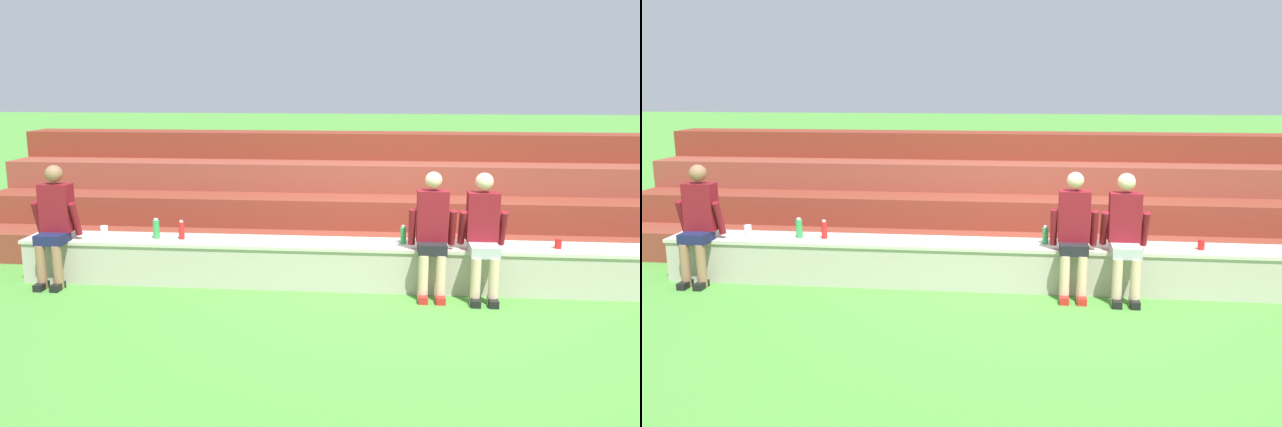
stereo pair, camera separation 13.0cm
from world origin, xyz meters
TOP-DOWN VIEW (x-y plane):
  - ground_plane at (0.00, 0.00)m, footprint 80.00×80.00m
  - stone_seating_wall at (0.00, 0.28)m, footprint 9.08×0.59m
  - brick_bleachers at (0.00, 2.39)m, footprint 11.75×2.60m
  - person_far_left at (-4.08, 0.02)m, footprint 0.54×0.53m
  - person_left_of_center at (0.35, -0.02)m, footprint 0.53×0.49m
  - person_center at (0.91, -0.00)m, footprint 0.53×0.60m
  - water_bottle_mid_right at (-2.93, 0.27)m, footprint 0.08×0.08m
  - water_bottle_mid_left at (0.04, 0.30)m, footprint 0.07×0.07m
  - water_bottle_near_left at (-2.61, 0.26)m, footprint 0.07×0.07m
  - plastic_cup_middle at (-4.36, 0.33)m, footprint 0.09×0.09m
  - plastic_cup_right_end at (-3.62, 0.34)m, footprint 0.09×0.09m
  - plastic_cup_left_end at (1.80, 0.23)m, footprint 0.08×0.08m

SIDE VIEW (x-z plane):
  - ground_plane at x=0.00m, z-range 0.00..0.00m
  - stone_seating_wall at x=0.00m, z-range 0.02..0.55m
  - plastic_cup_middle at x=-4.36m, z-range 0.53..0.63m
  - plastic_cup_left_end at x=1.80m, z-range 0.53..0.64m
  - plastic_cup_right_end at x=-3.62m, z-range 0.53..0.65m
  - brick_bleachers at x=0.00m, z-range -0.20..1.41m
  - water_bottle_mid_left at x=0.04m, z-range 0.52..0.74m
  - water_bottle_near_left at x=-2.61m, z-range 0.52..0.75m
  - water_bottle_mid_right at x=-2.93m, z-range 0.52..0.77m
  - person_center at x=0.91m, z-range 0.04..1.45m
  - person_left_of_center at x=0.35m, z-range 0.05..1.46m
  - person_far_left at x=-4.08m, z-range 0.05..1.49m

